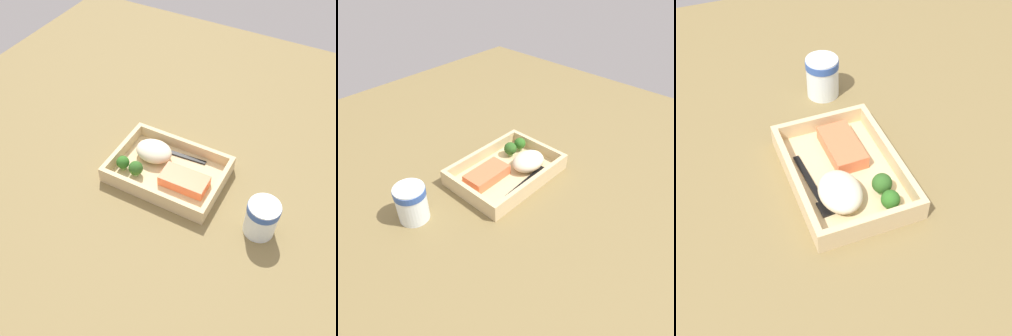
# 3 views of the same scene
# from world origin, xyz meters

# --- Properties ---
(ground_plane) EXTENTS (1.60, 1.60, 0.02)m
(ground_plane) POSITION_xyz_m (0.00, 0.00, -0.01)
(ground_plane) COLOR olive
(takeout_tray) EXTENTS (0.29, 0.20, 0.01)m
(takeout_tray) POSITION_xyz_m (0.00, 0.00, 0.01)
(takeout_tray) COLOR #D2B886
(takeout_tray) RESTS_ON ground_plane
(tray_rim) EXTENTS (0.29, 0.20, 0.03)m
(tray_rim) POSITION_xyz_m (0.00, 0.00, 0.03)
(tray_rim) COLOR #D2B886
(tray_rim) RESTS_ON takeout_tray
(salmon_fillet) EXTENTS (0.12, 0.06, 0.03)m
(salmon_fillet) POSITION_xyz_m (-0.05, 0.02, 0.03)
(salmon_fillet) COLOR #EB6F43
(salmon_fillet) RESTS_ON takeout_tray
(mashed_potatoes) EXTENTS (0.10, 0.08, 0.04)m
(mashed_potatoes) POSITION_xyz_m (0.06, -0.03, 0.03)
(mashed_potatoes) COLOR beige
(mashed_potatoes) RESTS_ON takeout_tray
(broccoli_floret_1) EXTENTS (0.04, 0.04, 0.04)m
(broccoli_floret_1) POSITION_xyz_m (0.07, 0.05, 0.04)
(broccoli_floret_1) COLOR #7DA966
(broccoli_floret_1) RESTS_ON takeout_tray
(broccoli_floret_2) EXTENTS (0.03, 0.03, 0.04)m
(broccoli_floret_2) POSITION_xyz_m (0.11, 0.04, 0.03)
(broccoli_floret_2) COLOR #749756
(broccoli_floret_2) RESTS_ON takeout_tray
(fork) EXTENTS (0.16, 0.03, 0.00)m
(fork) POSITION_xyz_m (0.02, -0.06, 0.01)
(fork) COLOR black
(fork) RESTS_ON takeout_tray
(paper_cup) EXTENTS (0.07, 0.07, 0.09)m
(paper_cup) POSITION_xyz_m (-0.26, 0.05, 0.05)
(paper_cup) COLOR white
(paper_cup) RESTS_ON ground_plane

